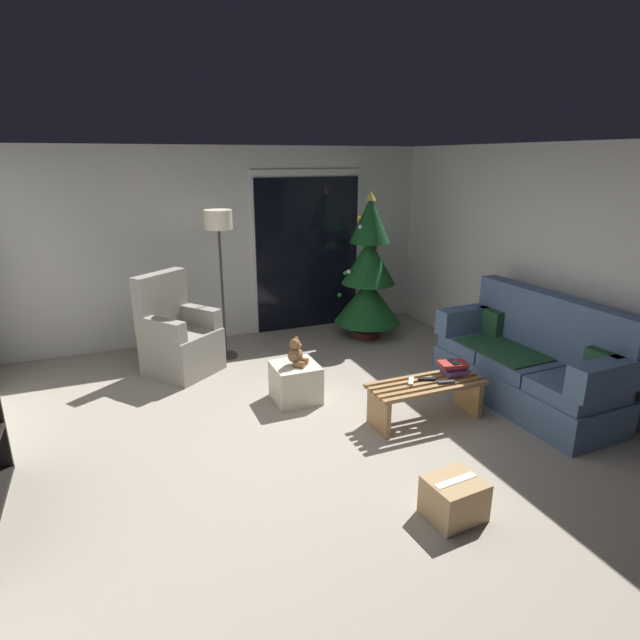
# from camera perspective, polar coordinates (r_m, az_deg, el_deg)

# --- Properties ---
(ground_plane) EXTENTS (7.00, 7.00, 0.00)m
(ground_plane) POSITION_cam_1_polar(r_m,az_deg,el_deg) (4.57, -1.32, -13.30)
(ground_plane) COLOR #9E9384
(wall_back) EXTENTS (5.72, 0.12, 2.50)m
(wall_back) POSITION_cam_1_polar(r_m,az_deg,el_deg) (6.96, -10.62, 8.23)
(wall_back) COLOR silver
(wall_back) RESTS_ON ground
(wall_right) EXTENTS (0.12, 6.00, 2.50)m
(wall_right) POSITION_cam_1_polar(r_m,az_deg,el_deg) (5.73, 26.43, 4.70)
(wall_right) COLOR silver
(wall_right) RESTS_ON ground
(patio_door_frame) EXTENTS (1.60, 0.02, 2.20)m
(patio_door_frame) POSITION_cam_1_polar(r_m,az_deg,el_deg) (7.24, -1.39, 7.67)
(patio_door_frame) COLOR silver
(patio_door_frame) RESTS_ON ground
(patio_door_glass) EXTENTS (1.50, 0.02, 2.10)m
(patio_door_glass) POSITION_cam_1_polar(r_m,az_deg,el_deg) (7.23, -1.34, 7.26)
(patio_door_glass) COLOR black
(patio_door_glass) RESTS_ON ground
(couch) EXTENTS (0.84, 1.96, 1.08)m
(couch) POSITION_cam_1_polar(r_m,az_deg,el_deg) (5.50, 22.29, -4.52)
(couch) COLOR slate
(couch) RESTS_ON ground
(coffee_table) EXTENTS (1.10, 0.40, 0.39)m
(coffee_table) POSITION_cam_1_polar(r_m,az_deg,el_deg) (4.88, 11.67, -8.16)
(coffee_table) COLOR #9E7547
(coffee_table) RESTS_ON ground
(remote_graphite) EXTENTS (0.16, 0.07, 0.02)m
(remote_graphite) POSITION_cam_1_polar(r_m,az_deg,el_deg) (4.85, 13.85, -6.70)
(remote_graphite) COLOR #333338
(remote_graphite) RESTS_ON coffee_table
(remote_black) EXTENTS (0.16, 0.10, 0.02)m
(remote_black) POSITION_cam_1_polar(r_m,az_deg,el_deg) (4.87, 11.78, -6.45)
(remote_black) COLOR black
(remote_black) RESTS_ON coffee_table
(remote_white) EXTENTS (0.13, 0.15, 0.02)m
(remote_white) POSITION_cam_1_polar(r_m,az_deg,el_deg) (4.80, 10.08, -6.72)
(remote_white) COLOR silver
(remote_white) RESTS_ON coffee_table
(book_stack) EXTENTS (0.28, 0.23, 0.13)m
(book_stack) POSITION_cam_1_polar(r_m,az_deg,el_deg) (5.01, 14.61, -5.20)
(book_stack) COLOR #4C4C51
(book_stack) RESTS_ON coffee_table
(cell_phone) EXTENTS (0.09, 0.15, 0.01)m
(cell_phone) POSITION_cam_1_polar(r_m,az_deg,el_deg) (4.99, 14.65, -4.51)
(cell_phone) COLOR black
(cell_phone) RESTS_ON book_stack
(christmas_tree) EXTENTS (0.89, 0.89, 1.95)m
(christmas_tree) POSITION_cam_1_polar(r_m,az_deg,el_deg) (6.82, 5.40, 4.97)
(christmas_tree) COLOR #4C1E19
(christmas_tree) RESTS_ON ground
(armchair) EXTENTS (0.96, 0.96, 1.13)m
(armchair) POSITION_cam_1_polar(r_m,az_deg,el_deg) (6.02, -15.49, -1.94)
(armchair) COLOR gray
(armchair) RESTS_ON ground
(floor_lamp) EXTENTS (0.32, 0.32, 1.78)m
(floor_lamp) POSITION_cam_1_polar(r_m,az_deg,el_deg) (6.09, -11.16, 9.32)
(floor_lamp) COLOR #2D2D30
(floor_lamp) RESTS_ON ground
(ottoman) EXTENTS (0.44, 0.44, 0.38)m
(ottoman) POSITION_cam_1_polar(r_m,az_deg,el_deg) (5.20, -2.73, -6.93)
(ottoman) COLOR beige
(ottoman) RESTS_ON ground
(teddy_bear_chestnut) EXTENTS (0.22, 0.21, 0.29)m
(teddy_bear_chestnut) POSITION_cam_1_polar(r_m,az_deg,el_deg) (5.07, -2.67, -3.74)
(teddy_bear_chestnut) COLOR brown
(teddy_bear_chestnut) RESTS_ON ottoman
(cardboard_box_taped_mid_floor) EXTENTS (0.39, 0.35, 0.29)m
(cardboard_box_taped_mid_floor) POSITION_cam_1_polar(r_m,az_deg,el_deg) (3.80, 14.67, -18.62)
(cardboard_box_taped_mid_floor) COLOR tan
(cardboard_box_taped_mid_floor) RESTS_ON ground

